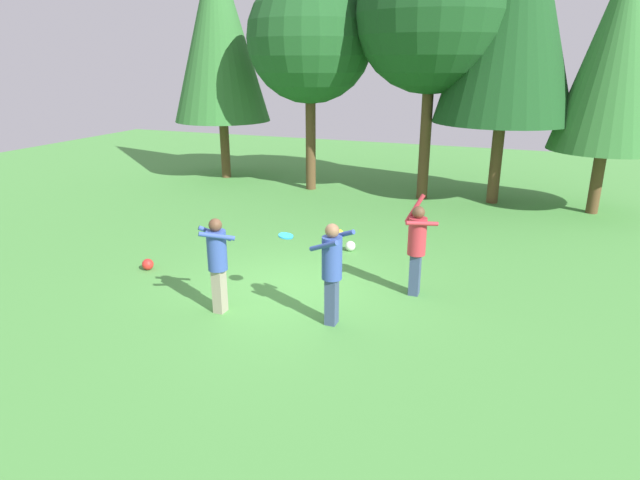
% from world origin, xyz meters
% --- Properties ---
extents(ground_plane, '(40.00, 40.00, 0.00)m').
position_xyz_m(ground_plane, '(0.00, 0.00, 0.00)').
color(ground_plane, '#4C9342').
extents(person_thrower, '(0.67, 0.67, 1.94)m').
position_xyz_m(person_thrower, '(2.29, 0.67, 1.05)').
color(person_thrower, '#38476B').
rests_on(person_thrower, ground_plane).
extents(person_catcher, '(0.76, 0.74, 1.74)m').
position_xyz_m(person_catcher, '(-0.80, -1.33, 1.04)').
color(person_catcher, gray).
rests_on(person_catcher, ground_plane).
extents(person_bystander, '(0.74, 0.68, 1.79)m').
position_xyz_m(person_bystander, '(1.21, -1.04, 1.07)').
color(person_bystander, '#38476B').
rests_on(person_bystander, ground_plane).
extents(frisbee, '(0.30, 0.30, 0.07)m').
position_xyz_m(frisbee, '(0.18, -0.61, 1.33)').
color(frisbee, '#2393D1').
extents(ball_red, '(0.24, 0.24, 0.24)m').
position_xyz_m(ball_red, '(-3.32, -0.13, 0.12)').
color(ball_red, red).
rests_on(ball_red, ground_plane).
extents(ball_yellow, '(0.22, 0.22, 0.22)m').
position_xyz_m(ball_yellow, '(-0.19, 3.43, 0.11)').
color(ball_yellow, yellow).
rests_on(ball_yellow, ground_plane).
extents(ball_white, '(0.24, 0.24, 0.24)m').
position_xyz_m(ball_white, '(0.38, 2.58, 0.12)').
color(ball_white, white).
rests_on(ball_white, ground_plane).
extents(tree_center, '(4.62, 4.62, 7.89)m').
position_xyz_m(tree_center, '(0.98, 8.30, 5.56)').
color(tree_center, brown).
rests_on(tree_center, ground_plane).
extents(tree_far_left, '(3.50, 3.50, 8.36)m').
position_xyz_m(tree_far_left, '(-6.69, 8.89, 5.23)').
color(tree_far_left, brown).
rests_on(tree_far_left, ground_plane).
extents(tree_left, '(4.09, 4.09, 6.99)m').
position_xyz_m(tree_left, '(-2.91, 8.22, 4.93)').
color(tree_left, brown).
rests_on(tree_left, ground_plane).
extents(tree_far_right, '(3.03, 3.03, 7.24)m').
position_xyz_m(tree_far_right, '(6.01, 8.32, 4.52)').
color(tree_far_right, brown).
rests_on(tree_far_right, ground_plane).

